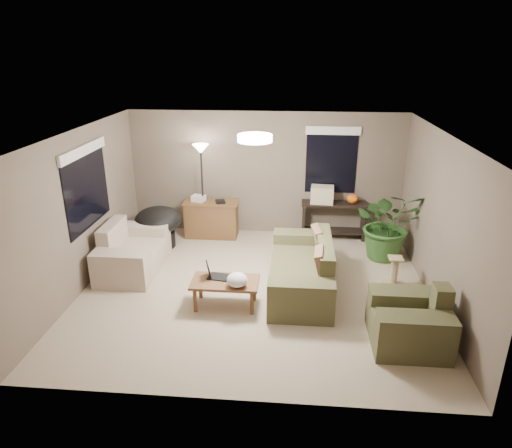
# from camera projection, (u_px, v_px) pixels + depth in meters

# --- Properties ---
(room_shell) EXTENTS (5.50, 5.50, 5.50)m
(room_shell) POSITION_uv_depth(u_px,v_px,m) (255.00, 216.00, 6.92)
(room_shell) COLOR tan
(room_shell) RESTS_ON ground
(main_sofa) EXTENTS (0.95, 2.20, 0.85)m
(main_sofa) POSITION_uv_depth(u_px,v_px,m) (303.00, 271.00, 7.31)
(main_sofa) COLOR brown
(main_sofa) RESTS_ON ground
(throw_pillows) EXTENTS (0.29, 1.37, 0.47)m
(throw_pillows) POSITION_uv_depth(u_px,v_px,m) (320.00, 252.00, 7.16)
(throw_pillows) COLOR #8C7251
(throw_pillows) RESTS_ON main_sofa
(loveseat) EXTENTS (0.90, 1.60, 0.85)m
(loveseat) POSITION_uv_depth(u_px,v_px,m) (132.00, 253.00, 7.94)
(loveseat) COLOR beige
(loveseat) RESTS_ON ground
(armchair) EXTENTS (0.95, 1.00, 0.85)m
(armchair) POSITION_uv_depth(u_px,v_px,m) (410.00, 323.00, 5.94)
(armchair) COLOR brown
(armchair) RESTS_ON ground
(coffee_table) EXTENTS (1.00, 0.55, 0.42)m
(coffee_table) POSITION_uv_depth(u_px,v_px,m) (225.00, 285.00, 6.77)
(coffee_table) COLOR brown
(coffee_table) RESTS_ON ground
(laptop) EXTENTS (0.41, 0.28, 0.24)m
(laptop) POSITION_uv_depth(u_px,v_px,m) (215.00, 274.00, 6.83)
(laptop) COLOR black
(laptop) RESTS_ON coffee_table
(plastic_bag) EXTENTS (0.35, 0.32, 0.21)m
(plastic_bag) POSITION_uv_depth(u_px,v_px,m) (237.00, 280.00, 6.56)
(plastic_bag) COLOR white
(plastic_bag) RESTS_ON coffee_table
(desk) EXTENTS (1.10, 0.50, 0.75)m
(desk) POSITION_uv_depth(u_px,v_px,m) (212.00, 219.00, 9.31)
(desk) COLOR brown
(desk) RESTS_ON ground
(desk_papers) EXTENTS (0.71, 0.31, 0.12)m
(desk_papers) POSITION_uv_depth(u_px,v_px,m) (203.00, 199.00, 9.16)
(desk_papers) COLOR silver
(desk_papers) RESTS_ON desk
(console_table) EXTENTS (1.30, 0.40, 0.75)m
(console_table) POSITION_uv_depth(u_px,v_px,m) (333.00, 217.00, 9.21)
(console_table) COLOR black
(console_table) RESTS_ON ground
(pumpkin) EXTENTS (0.24, 0.24, 0.19)m
(pumpkin) POSITION_uv_depth(u_px,v_px,m) (352.00, 199.00, 9.03)
(pumpkin) COLOR orange
(pumpkin) RESTS_ON console_table
(cardboard_box) EXTENTS (0.47, 0.37, 0.33)m
(cardboard_box) POSITION_uv_depth(u_px,v_px,m) (322.00, 195.00, 9.05)
(cardboard_box) COLOR beige
(cardboard_box) RESTS_ON console_table
(papasan_chair) EXTENTS (1.04, 1.04, 0.80)m
(papasan_chair) POSITION_uv_depth(u_px,v_px,m) (159.00, 224.00, 8.79)
(papasan_chair) COLOR black
(papasan_chair) RESTS_ON ground
(floor_lamp) EXTENTS (0.32, 0.32, 1.91)m
(floor_lamp) POSITION_uv_depth(u_px,v_px,m) (201.00, 160.00, 8.86)
(floor_lamp) COLOR black
(floor_lamp) RESTS_ON ground
(ceiling_fixture) EXTENTS (0.50, 0.50, 0.10)m
(ceiling_fixture) POSITION_uv_depth(u_px,v_px,m) (255.00, 138.00, 6.49)
(ceiling_fixture) COLOR white
(ceiling_fixture) RESTS_ON room_shell
(houseplant) EXTENTS (1.20, 1.33, 1.04)m
(houseplant) POSITION_uv_depth(u_px,v_px,m) (388.00, 231.00, 8.30)
(houseplant) COLOR #2D5923
(houseplant) RESTS_ON ground
(cat_scratching_post) EXTENTS (0.32, 0.32, 0.50)m
(cat_scratching_post) POSITION_uv_depth(u_px,v_px,m) (394.00, 273.00, 7.41)
(cat_scratching_post) COLOR tan
(cat_scratching_post) RESTS_ON ground
(window_left) EXTENTS (0.05, 1.56, 1.33)m
(window_left) POSITION_uv_depth(u_px,v_px,m) (85.00, 173.00, 7.22)
(window_left) COLOR black
(window_left) RESTS_ON room_shell
(window_back) EXTENTS (1.06, 0.05, 1.33)m
(window_back) POSITION_uv_depth(u_px,v_px,m) (332.00, 149.00, 8.92)
(window_back) COLOR black
(window_back) RESTS_ON room_shell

